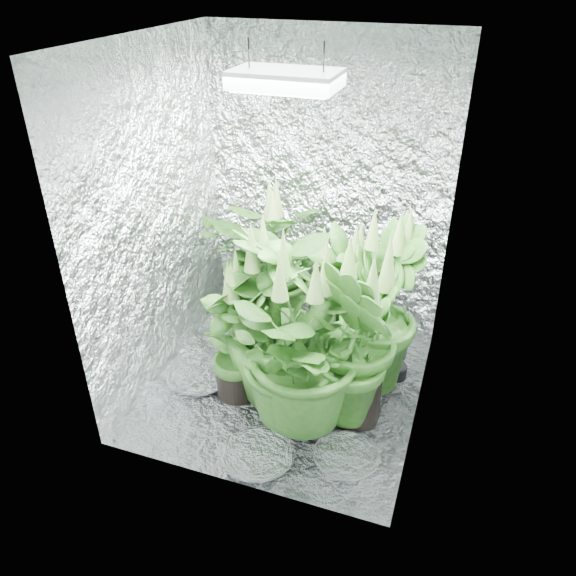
# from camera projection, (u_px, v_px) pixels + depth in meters

# --- Properties ---
(ground) EXTENTS (1.60, 1.60, 0.00)m
(ground) POSITION_uv_depth(u_px,v_px,m) (286.00, 385.00, 3.52)
(ground) COLOR white
(ground) RESTS_ON ground
(walls) EXTENTS (1.62, 1.62, 2.00)m
(walls) POSITION_uv_depth(u_px,v_px,m) (286.00, 241.00, 3.01)
(walls) COLOR white
(walls) RESTS_ON ground
(ceiling) EXTENTS (1.60, 1.60, 0.01)m
(ceiling) POSITION_uv_depth(u_px,v_px,m) (286.00, 39.00, 2.49)
(ceiling) COLOR white
(ceiling) RESTS_ON walls
(grow_lamp) EXTENTS (0.50, 0.30, 0.22)m
(grow_lamp) POSITION_uv_depth(u_px,v_px,m) (286.00, 80.00, 2.58)
(grow_lamp) COLOR gray
(grow_lamp) RESTS_ON ceiling
(plant_a) EXTENTS (1.07, 1.07, 1.08)m
(plant_a) POSITION_uv_depth(u_px,v_px,m) (272.00, 259.00, 3.87)
(plant_a) COLOR black
(plant_a) RESTS_ON ground
(plant_b) EXTENTS (0.66, 0.66, 0.98)m
(plant_b) POSITION_uv_depth(u_px,v_px,m) (341.00, 299.00, 3.56)
(plant_b) COLOR black
(plant_b) RESTS_ON ground
(plant_c) EXTENTS (0.64, 0.64, 1.13)m
(plant_c) POSITION_uv_depth(u_px,v_px,m) (379.00, 310.00, 3.30)
(plant_c) COLOR black
(plant_c) RESTS_ON ground
(plant_d) EXTENTS (0.83, 0.83, 1.15)m
(plant_d) POSITION_uv_depth(u_px,v_px,m) (277.00, 321.00, 3.17)
(plant_d) COLOR black
(plant_d) RESTS_ON ground
(plant_e) EXTENTS (0.94, 0.94, 1.10)m
(plant_e) POSITION_uv_depth(u_px,v_px,m) (296.00, 348.00, 2.99)
(plant_e) COLOR black
(plant_e) RESTS_ON ground
(plant_f) EXTENTS (0.60, 0.60, 0.94)m
(plant_f) POSITION_uv_depth(u_px,v_px,m) (235.00, 335.00, 3.24)
(plant_f) COLOR black
(plant_f) RESTS_ON ground
(plant_g) EXTENTS (0.75, 0.75, 1.13)m
(plant_g) POSITION_uv_depth(u_px,v_px,m) (358.00, 343.00, 3.03)
(plant_g) COLOR black
(plant_g) RESTS_ON ground
(circulation_fan) EXTENTS (0.14, 0.31, 0.36)m
(circulation_fan) POSITION_uv_depth(u_px,v_px,m) (393.00, 356.00, 3.52)
(circulation_fan) COLOR black
(circulation_fan) RESTS_ON ground
(plant_label) EXTENTS (0.05, 0.03, 0.07)m
(plant_label) POSITION_uv_depth(u_px,v_px,m) (304.00, 386.00, 3.06)
(plant_label) COLOR white
(plant_label) RESTS_ON plant_e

